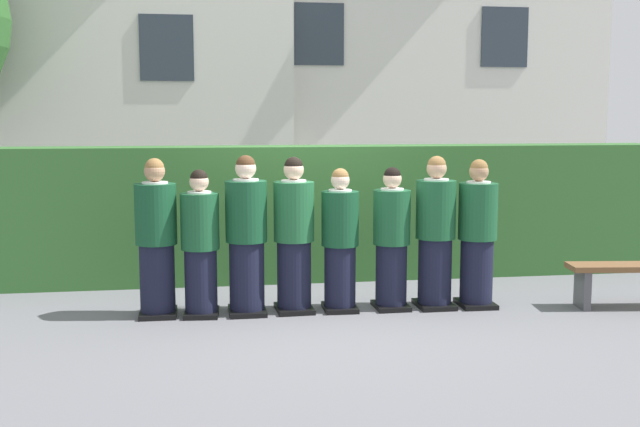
{
  "coord_description": "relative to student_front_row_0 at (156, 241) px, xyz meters",
  "views": [
    {
      "loc": [
        -1.26,
        -8.08,
        2.09
      ],
      "look_at": [
        0.0,
        0.0,
        1.05
      ],
      "focal_mm": 43.89,
      "sensor_mm": 36.0,
      "label": 1
    }
  ],
  "objects": [
    {
      "name": "student_front_row_7",
      "position": [
        3.43,
        -0.12,
        -0.02
      ],
      "size": [
        0.42,
        0.47,
        1.61
      ],
      "color": "black",
      "rests_on": "ground"
    },
    {
      "name": "student_front_row_4",
      "position": [
        1.92,
        -0.07,
        -0.06
      ],
      "size": [
        0.4,
        0.44,
        1.53
      ],
      "color": "black",
      "rests_on": "ground"
    },
    {
      "name": "school_building_main",
      "position": [
        -1.8,
        7.1,
        3.08
      ],
      "size": [
        8.32,
        3.39,
        7.52
      ],
      "color": "silver",
      "rests_on": "ground"
    },
    {
      "name": "student_front_row_2",
      "position": [
        0.93,
        -0.05,
        0.01
      ],
      "size": [
        0.43,
        0.52,
        1.67
      ],
      "color": "black",
      "rests_on": "ground"
    },
    {
      "name": "school_building_annex",
      "position": [
        4.39,
        8.21,
        3.33
      ],
      "size": [
        8.26,
        4.59,
        8.02
      ],
      "color": "silver",
      "rests_on": "ground"
    },
    {
      "name": "student_front_row_3",
      "position": [
        1.43,
        -0.03,
        0.0
      ],
      "size": [
        0.43,
        0.49,
        1.65
      ],
      "color": "black",
      "rests_on": "ground"
    },
    {
      "name": "student_front_row_1",
      "position": [
        0.45,
        -0.06,
        -0.06
      ],
      "size": [
        0.4,
        0.46,
        1.53
      ],
      "color": "black",
      "rests_on": "ground"
    },
    {
      "name": "hedge",
      "position": [
        1.7,
        1.64,
        0.06
      ],
      "size": [
        9.52,
        0.7,
        1.69
      ],
      "color": "#33662D",
      "rests_on": "ground"
    },
    {
      "name": "student_front_row_0",
      "position": [
        0.0,
        0.0,
        0.0
      ],
      "size": [
        0.43,
        0.47,
        1.65
      ],
      "color": "black",
      "rests_on": "ground"
    },
    {
      "name": "student_front_row_5",
      "position": [
        2.48,
        -0.08,
        -0.06
      ],
      "size": [
        0.4,
        0.44,
        1.53
      ],
      "color": "black",
      "rests_on": "ground"
    },
    {
      "name": "ground_plane",
      "position": [
        1.7,
        -0.07,
        -0.78
      ],
      "size": [
        60.0,
        60.0,
        0.0
      ],
      "primitive_type": "plane",
      "color": "slate"
    },
    {
      "name": "wooden_bench",
      "position": [
        5.08,
        -0.45,
        -0.43
      ],
      "size": [
        1.43,
        0.53,
        0.48
      ],
      "color": "brown",
      "rests_on": "ground"
    },
    {
      "name": "student_front_row_6",
      "position": [
        2.96,
        -0.09,
        0.0
      ],
      "size": [
        0.43,
        0.48,
        1.65
      ],
      "color": "black",
      "rests_on": "ground"
    }
  ]
}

